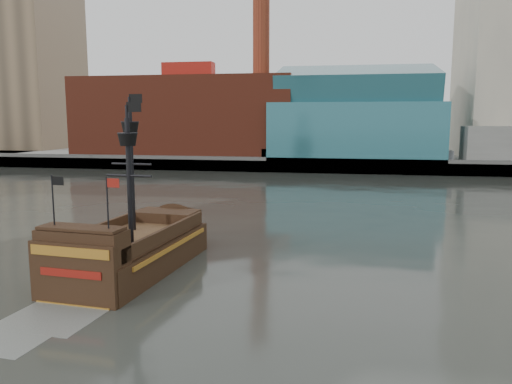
# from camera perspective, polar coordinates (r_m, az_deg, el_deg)

# --- Properties ---
(ground) EXTENTS (400.00, 400.00, 0.00)m
(ground) POSITION_cam_1_polar(r_m,az_deg,el_deg) (26.52, -10.35, -12.30)
(ground) COLOR #2A2C27
(ground) RESTS_ON ground
(promenade_far) EXTENTS (220.00, 60.00, 2.00)m
(promenade_far) POSITION_cam_1_polar(r_m,az_deg,el_deg) (115.78, 6.04, 4.27)
(promenade_far) COLOR slate
(promenade_far) RESTS_ON ground
(seawall) EXTENTS (220.00, 1.00, 2.60)m
(seawall) POSITION_cam_1_polar(r_m,az_deg,el_deg) (86.47, 4.49, 3.09)
(seawall) COLOR #4C4C49
(seawall) RESTS_ON ground
(skyline) EXTENTS (149.00, 45.00, 62.00)m
(skyline) POSITION_cam_1_polar(r_m,az_deg,el_deg) (108.82, 8.77, 16.39)
(skyline) COLOR #786248
(skyline) RESTS_ON promenade_far
(pirate_ship) EXTENTS (6.01, 15.85, 11.60)m
(pirate_ship) POSITION_cam_1_polar(r_m,az_deg,el_deg) (31.67, -14.02, -6.97)
(pirate_ship) COLOR black
(pirate_ship) RESTS_ON ground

